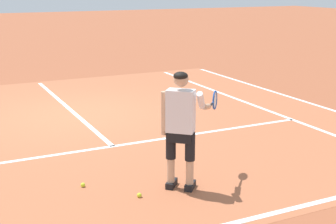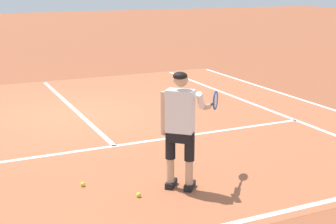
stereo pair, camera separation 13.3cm
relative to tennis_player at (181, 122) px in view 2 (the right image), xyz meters
name	(u,v)px [view 2 (the right image)]	position (x,y,z in m)	size (l,w,h in m)	color
ground_plane	(79,114)	(-0.27, 4.70, -0.99)	(80.00, 80.00, 0.00)	#9E5133
court_inner_surface	(91,125)	(-0.27, 3.67, -0.99)	(10.98, 10.23, 0.00)	#B2603D
line_service	(114,146)	(-0.27, 2.18, -0.99)	(8.23, 0.10, 0.01)	white
line_centre_service	(71,107)	(-0.27, 5.38, -0.99)	(0.10, 6.40, 0.01)	white
line_singles_right	(256,105)	(3.85, 3.67, -0.99)	(0.10, 9.83, 0.01)	white
line_doubles_right	(301,99)	(5.22, 3.67, -0.99)	(0.10, 9.83, 0.01)	white
tennis_player	(181,122)	(0.00, 0.00, 0.00)	(1.14, 0.78, 1.71)	black
tennis_ball_near_feet	(83,184)	(-1.27, 0.65, -0.96)	(0.07, 0.07, 0.07)	#CCE02D
tennis_ball_mid_court	(138,195)	(-0.67, -0.04, -0.96)	(0.07, 0.07, 0.07)	#CCE02D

